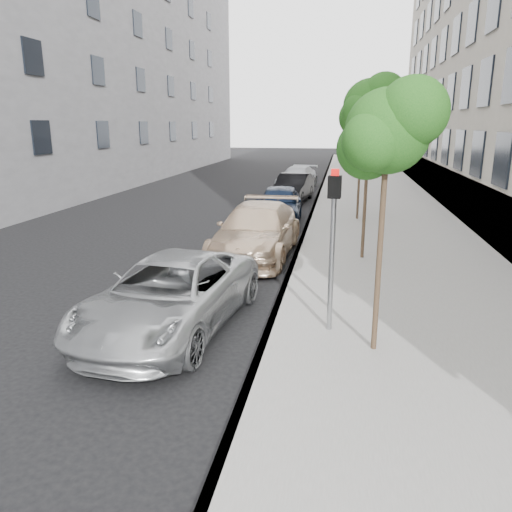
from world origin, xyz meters
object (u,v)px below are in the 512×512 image
(tree_near, at_px, (389,131))
(tree_mid, at_px, (371,106))
(suv, at_px, (257,231))
(sedan_blue, at_px, (279,204))
(sedan_rear, at_px, (297,178))
(tree_far, at_px, (362,137))
(signal_pole, at_px, (333,232))
(sedan_black, at_px, (293,188))
(minivan, at_px, (170,295))

(tree_near, xyz_separation_m, tree_mid, (0.00, 6.50, 0.59))
(tree_near, relative_size, suv, 0.84)
(tree_near, xyz_separation_m, sedan_blue, (-3.33, 12.33, -3.21))
(tree_mid, xyz_separation_m, sedan_blue, (-3.33, 5.83, -3.80))
(tree_mid, xyz_separation_m, sedan_rear, (-3.61, 17.31, -3.88))
(tree_near, height_order, tree_far, tree_near)
(tree_near, bearing_deg, signal_pole, 138.77)
(tree_mid, distance_m, suv, 5.03)
(tree_mid, height_order, sedan_black, tree_mid)
(minivan, distance_m, sedan_black, 17.80)
(tree_mid, bearing_deg, suv, 178.03)
(sedan_black, relative_size, sedan_rear, 0.93)
(tree_near, relative_size, sedan_blue, 1.02)
(suv, bearing_deg, sedan_blue, 91.91)
(sedan_black, height_order, sedan_rear, sedan_black)
(signal_pole, bearing_deg, sedan_blue, 108.20)
(signal_pole, xyz_separation_m, minivan, (-3.22, -0.22, -1.38))
(sedan_blue, relative_size, sedan_rear, 0.95)
(sedan_blue, relative_size, sedan_black, 1.02)
(signal_pole, bearing_deg, sedan_rear, 102.97)
(sedan_rear, bearing_deg, suv, -80.35)
(tree_near, xyz_separation_m, sedan_black, (-3.33, 18.32, -3.26))
(signal_pole, distance_m, sedan_rear, 23.26)
(tree_far, distance_m, sedan_rear, 11.75)
(sedan_blue, xyz_separation_m, sedan_black, (0.00, 5.98, -0.04))
(signal_pole, relative_size, sedan_rear, 0.65)
(minivan, height_order, suv, suv)
(tree_mid, distance_m, sedan_blue, 7.72)
(minivan, bearing_deg, suv, 89.28)
(tree_mid, relative_size, signal_pole, 1.69)
(tree_mid, bearing_deg, minivan, -124.33)
(suv, bearing_deg, tree_far, 64.39)
(signal_pole, relative_size, sedan_black, 0.70)
(suv, bearing_deg, minivan, -95.10)
(tree_far, bearing_deg, tree_mid, -90.00)
(tree_far, distance_m, sedan_black, 6.88)
(sedan_black, bearing_deg, tree_far, -51.81)
(tree_near, height_order, suv, tree_near)
(tree_near, height_order, tree_mid, tree_mid)
(suv, distance_m, sedan_blue, 5.72)
(tree_mid, bearing_deg, signal_pole, -98.49)
(tree_far, distance_m, minivan, 13.42)
(minivan, bearing_deg, tree_near, -1.17)
(minivan, xyz_separation_m, sedan_rear, (0.47, 23.27, -0.04))
(tree_far, xyz_separation_m, minivan, (-4.07, -12.47, -2.83))
(tree_far, relative_size, signal_pole, 1.37)
(tree_near, bearing_deg, tree_mid, 90.00)
(minivan, bearing_deg, sedan_black, 93.88)
(tree_far, height_order, signal_pole, tree_far)
(tree_near, height_order, minivan, tree_near)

